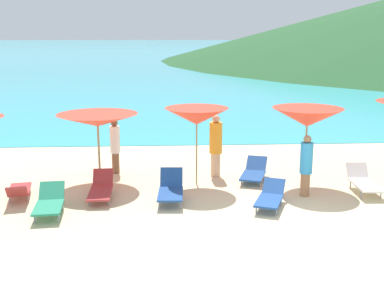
# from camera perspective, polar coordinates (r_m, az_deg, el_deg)

# --- Properties ---
(ground_plane) EXTENTS (50.00, 100.00, 0.30)m
(ground_plane) POSITION_cam_1_polar(r_m,az_deg,el_deg) (20.32, 4.22, 0.55)
(ground_plane) COLOR beige
(ocean_water) EXTENTS (650.00, 440.00, 0.02)m
(ocean_water) POSITION_cam_1_polar(r_m,az_deg,el_deg) (238.03, -2.51, 11.81)
(ocean_water) COLOR #38B7CC
(ocean_water) RESTS_ON ground_plane
(umbrella_1) EXTENTS (2.37, 2.37, 2.01)m
(umbrella_1) POSITION_cam_1_polar(r_m,az_deg,el_deg) (13.73, -11.20, 2.80)
(umbrella_1) COLOR #9E7F59
(umbrella_1) RESTS_ON ground_plane
(umbrella_2) EXTENTS (1.90, 1.90, 2.20)m
(umbrella_2) POSITION_cam_1_polar(r_m,az_deg,el_deg) (13.28, 0.56, 3.32)
(umbrella_2) COLOR #9E7F59
(umbrella_2) RESTS_ON ground_plane
(umbrella_3) EXTENTS (1.98, 1.98, 2.20)m
(umbrella_3) POSITION_cam_1_polar(r_m,az_deg,el_deg) (13.66, 13.60, 3.11)
(umbrella_3) COLOR #9E7F59
(umbrella_3) RESTS_ON ground_plane
(lounge_chair_0) EXTENTS (0.66, 1.54, 0.65)m
(lounge_chair_0) POSITION_cam_1_polar(r_m,az_deg,el_deg) (13.79, 19.78, -4.18)
(lounge_chair_0) COLOR white
(lounge_chair_0) RESTS_ON ground_plane
(lounge_chair_1) EXTENTS (0.80, 1.53, 0.57)m
(lounge_chair_1) POSITION_cam_1_polar(r_m,az_deg,el_deg) (13.14, -19.94, -5.19)
(lounge_chair_1) COLOR #A53333
(lounge_chair_1) RESTS_ON ground_plane
(lounge_chair_2) EXTENTS (1.05, 1.55, 0.55)m
(lounge_chair_2) POSITION_cam_1_polar(r_m,az_deg,el_deg) (12.04, 9.33, -6.18)
(lounge_chair_2) COLOR #1E478C
(lounge_chair_2) RESTS_ON ground_plane
(lounge_chair_5) EXTENTS (0.61, 1.66, 0.58)m
(lounge_chair_5) POSITION_cam_1_polar(r_m,az_deg,el_deg) (12.76, -10.79, -5.21)
(lounge_chair_5) COLOR #A53333
(lounge_chair_5) RESTS_ON ground_plane
(lounge_chair_6) EXTENTS (0.67, 1.42, 0.73)m
(lounge_chair_6) POSITION_cam_1_polar(r_m,az_deg,el_deg) (12.29, -2.55, -5.36)
(lounge_chair_6) COLOR #1E478C
(lounge_chair_6) RESTS_ON ground_plane
(lounge_chair_7) EXTENTS (1.07, 1.65, 0.56)m
(lounge_chair_7) POSITION_cam_1_polar(r_m,az_deg,el_deg) (14.15, 7.40, -3.30)
(lounge_chair_7) COLOR #1E478C
(lounge_chair_7) RESTS_ON ground_plane
(lounge_chair_9) EXTENTS (0.75, 1.48, 0.61)m
(lounge_chair_9) POSITION_cam_1_polar(r_m,az_deg,el_deg) (11.90, -16.64, -6.63)
(lounge_chair_9) COLOR #268C66
(lounge_chair_9) RESTS_ON ground_plane
(beachgoer_0) EXTENTS (0.30, 0.30, 1.67)m
(beachgoer_0) POSITION_cam_1_polar(r_m,az_deg,el_deg) (14.79, -9.16, -0.10)
(beachgoer_0) COLOR brown
(beachgoer_0) RESTS_ON ground_plane
(beachgoer_3) EXTENTS (0.33, 0.33, 1.64)m
(beachgoer_3) POSITION_cam_1_polar(r_m,az_deg,el_deg) (12.84, 13.45, -2.38)
(beachgoer_3) COLOR #A3704C
(beachgoer_3) RESTS_ON ground_plane
(beachgoer_4) EXTENTS (0.38, 0.38, 1.87)m
(beachgoer_4) POSITION_cam_1_polar(r_m,az_deg,el_deg) (14.28, 2.85, -0.03)
(beachgoer_4) COLOR #DBAA84
(beachgoer_4) RESTS_ON ground_plane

